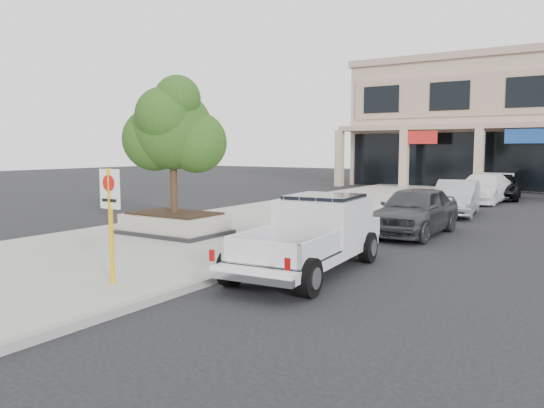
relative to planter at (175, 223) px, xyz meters
The scene contains 12 objects.
ground 6.90m from the planter, 26.25° to the right, with size 120.00×120.00×0.00m, color black.
sidewalk 3.06m from the planter, 77.23° to the left, with size 8.00×52.00×0.15m, color gray.
curb 5.50m from the planter, 32.62° to the left, with size 0.20×52.00×0.15m, color gray.
planter is the anchor object (origin of this frame).
planter_tree 2.95m from the planter, 48.97° to the left, with size 2.90×2.55×4.00m.
no_parking_sign 6.40m from the planter, 57.87° to the right, with size 0.55×0.09×2.30m.
hedge 4.81m from the planter, 38.98° to the left, with size 1.10×0.99×0.94m, color #164F18.
pickup_truck 6.11m from the planter, 17.42° to the right, with size 2.04×5.50×1.73m, color silver, non-canonical shape.
curb_car_a 7.83m from the planter, 38.20° to the left, with size 1.90×4.72×1.61m, color #303235.
curb_car_b 12.44m from the planter, 61.09° to the left, with size 1.58×4.52×1.49m, color #A3A6AB.
curb_car_c 18.11m from the planter, 71.08° to the left, with size 2.15×5.29×1.54m, color white.
curb_car_d 20.43m from the planter, 72.35° to the left, with size 2.23×4.84×1.34m, color black.
Camera 1 is at (5.47, -9.23, 2.84)m, focal length 35.00 mm.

